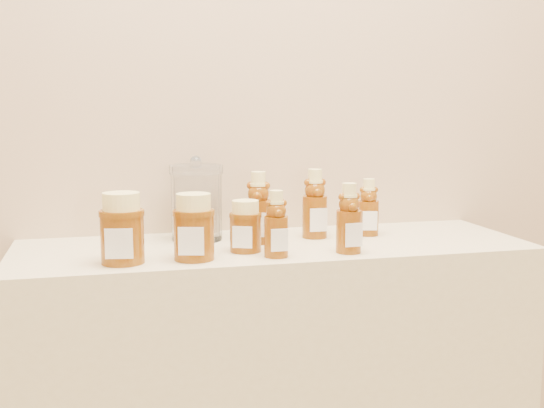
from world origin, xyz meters
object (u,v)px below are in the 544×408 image
object	(u,v)px
bear_bottle_back_left	(258,203)
honey_jar_left	(122,228)
glass_canister	(197,199)
bear_bottle_front_left	(276,219)

from	to	relation	value
bear_bottle_back_left	honey_jar_left	world-z (taller)	bear_bottle_back_left
honey_jar_left	glass_canister	world-z (taller)	glass_canister
bear_bottle_front_left	glass_canister	bearing A→B (deg)	121.13
bear_bottle_back_left	honey_jar_left	xyz separation A→B (m)	(-0.32, -0.13, -0.02)
bear_bottle_back_left	bear_bottle_front_left	bearing A→B (deg)	-68.83
bear_bottle_front_left	glass_canister	distance (m)	0.27
honey_jar_left	glass_canister	xyz separation A→B (m)	(0.18, 0.21, 0.03)
bear_bottle_front_left	bear_bottle_back_left	bearing A→B (deg)	91.01
bear_bottle_back_left	bear_bottle_front_left	distance (m)	0.15
bear_bottle_front_left	glass_canister	size ratio (longest dim) A/B	0.82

